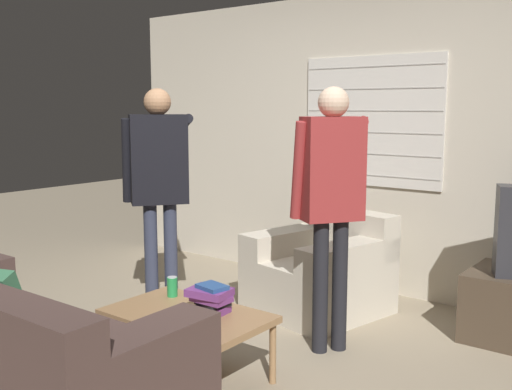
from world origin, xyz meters
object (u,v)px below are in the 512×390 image
book_stack (211,298)px  spare_remote (184,317)px  couch_blue (14,362)px  soda_can (172,287)px  armchair_beige (322,271)px  coffee_table (187,319)px  person_left_standing (159,174)px  person_right_standing (331,187)px

book_stack → spare_remote: bearing=-105.6°
couch_blue → book_stack: 1.09m
soda_can → armchair_beige: bearing=78.6°
couch_blue → armchair_beige: size_ratio=1.84×
coffee_table → person_left_standing: person_left_standing is taller
armchair_beige → spare_remote: size_ratio=7.84×
person_right_standing → soda_can: size_ratio=13.61×
armchair_beige → book_stack: size_ratio=4.06×
armchair_beige → person_left_standing: size_ratio=0.62×
couch_blue → person_left_standing: person_left_standing is taller
coffee_table → person_right_standing: person_right_standing is taller
person_right_standing → soda_can: bearing=170.3°
coffee_table → person_right_standing: bearing=63.7°
book_stack → couch_blue: bearing=-116.2°
couch_blue → spare_remote: (0.42, 0.79, 0.10)m
person_right_standing → spare_remote: 1.23m
couch_blue → armchair_beige: couch_blue is taller
person_left_standing → coffee_table: bearing=-88.9°
armchair_beige → coffee_table: bearing=103.1°
armchair_beige → spare_remote: armchair_beige is taller
coffee_table → book_stack: (0.11, 0.08, 0.13)m
coffee_table → soda_can: 0.34m
soda_can → spare_remote: soda_can is taller
armchair_beige → book_stack: (0.13, -1.43, 0.18)m
person_left_standing → spare_remote: bearing=-90.6°
person_right_standing → armchair_beige: bearing=70.3°
couch_blue → soda_can: 1.05m
coffee_table → person_left_standing: size_ratio=0.55×
armchair_beige → person_right_standing: person_right_standing is taller
person_left_standing → couch_blue: bearing=-123.5°
couch_blue → spare_remote: bearing=60.8°
person_left_standing → person_right_standing: person_left_standing is taller
armchair_beige → coffee_table: (0.01, -1.52, 0.05)m
spare_remote → soda_can: bearing=165.2°
armchair_beige → coffee_table: 1.52m
couch_blue → person_left_standing: size_ratio=1.13×
book_stack → soda_can: book_stack is taller
couch_blue → person_right_standing: (0.79, 1.75, 0.77)m
armchair_beige → coffee_table: size_ratio=1.13×
coffee_table → book_stack: bearing=36.3°
coffee_table → book_stack: size_ratio=3.60×
soda_can → spare_remote: bearing=-35.6°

